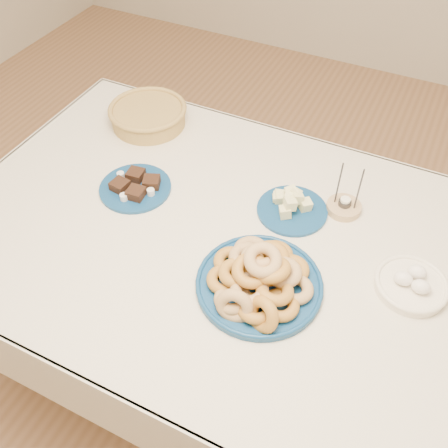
% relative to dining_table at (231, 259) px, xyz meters
% --- Properties ---
extents(ground, '(5.00, 5.00, 0.00)m').
position_rel_dining_table_xyz_m(ground, '(0.00, 0.00, -0.64)').
color(ground, '#916644').
rests_on(ground, ground).
extents(dining_table, '(1.71, 1.11, 0.75)m').
position_rel_dining_table_xyz_m(dining_table, '(0.00, 0.00, 0.00)').
color(dining_table, brown).
rests_on(dining_table, ground).
extents(donut_platter, '(0.35, 0.35, 0.15)m').
position_rel_dining_table_xyz_m(donut_platter, '(0.14, -0.14, 0.15)').
color(donut_platter, navy).
rests_on(donut_platter, dining_table).
extents(melon_plate, '(0.25, 0.25, 0.08)m').
position_rel_dining_table_xyz_m(melon_plate, '(0.12, 0.17, 0.13)').
color(melon_plate, navy).
rests_on(melon_plate, dining_table).
extents(brownie_plate, '(0.23, 0.23, 0.04)m').
position_rel_dining_table_xyz_m(brownie_plate, '(-0.36, 0.05, 0.12)').
color(brownie_plate, navy).
rests_on(brownie_plate, dining_table).
extents(wicker_basket, '(0.31, 0.31, 0.07)m').
position_rel_dining_table_xyz_m(wicker_basket, '(-0.51, 0.37, 0.15)').
color(wicker_basket, olive).
rests_on(wicker_basket, dining_table).
extents(candle_holder, '(0.11, 0.11, 0.18)m').
position_rel_dining_table_xyz_m(candle_holder, '(0.26, 0.25, 0.12)').
color(candle_holder, tan).
rests_on(candle_holder, dining_table).
extents(egg_bowl, '(0.21, 0.21, 0.06)m').
position_rel_dining_table_xyz_m(egg_bowl, '(0.51, 0.04, 0.13)').
color(egg_bowl, white).
rests_on(egg_bowl, dining_table).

